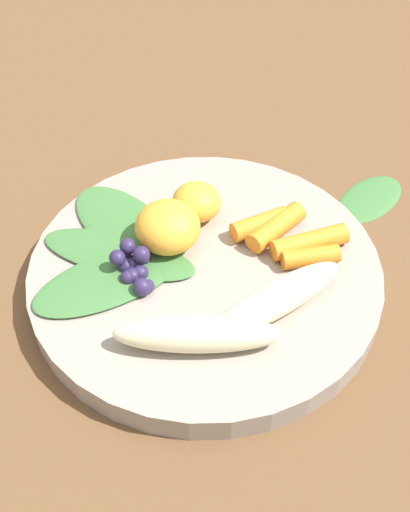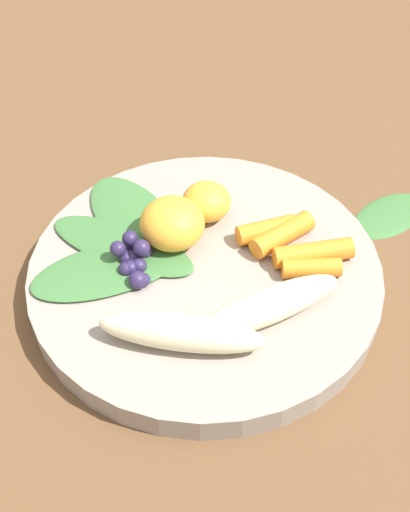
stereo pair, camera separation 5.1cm
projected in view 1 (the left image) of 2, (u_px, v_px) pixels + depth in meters
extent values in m
plane|color=brown|center=(205.00, 283.00, 0.53)|extent=(2.40, 2.40, 0.00)
cylinder|color=gray|center=(205.00, 274.00, 0.52)|extent=(0.29, 0.29, 0.02)
ellipsoid|color=beige|center=(277.00, 299.00, 0.47)|extent=(0.08, 0.12, 0.03)
ellipsoid|color=beige|center=(198.00, 334.00, 0.45)|extent=(0.04, 0.12, 0.03)
ellipsoid|color=#F4A833|center=(168.00, 227.00, 0.52)|extent=(0.05, 0.05, 0.04)
ellipsoid|color=#F4A833|center=(200.00, 202.00, 0.54)|extent=(0.04, 0.04, 0.03)
cylinder|color=orange|center=(310.00, 257.00, 0.51)|extent=(0.02, 0.05, 0.02)
cylinder|color=orange|center=(309.00, 242.00, 0.52)|extent=(0.03, 0.07, 0.02)
cylinder|color=orange|center=(276.00, 227.00, 0.53)|extent=(0.05, 0.06, 0.02)
cylinder|color=orange|center=(260.00, 224.00, 0.54)|extent=(0.03, 0.05, 0.02)
sphere|color=#2D234C|center=(126.00, 268.00, 0.50)|extent=(0.01, 0.01, 0.01)
sphere|color=#2D234C|center=(143.00, 257.00, 0.51)|extent=(0.01, 0.01, 0.01)
sphere|color=#2D234C|center=(140.00, 273.00, 0.50)|extent=(0.01, 0.01, 0.01)
sphere|color=#2D234C|center=(133.00, 265.00, 0.51)|extent=(0.01, 0.01, 0.01)
sphere|color=#2D234C|center=(141.00, 250.00, 0.50)|extent=(0.01, 0.01, 0.01)
sphere|color=#2D234C|center=(132.00, 276.00, 0.50)|extent=(0.01, 0.01, 0.01)
sphere|color=#2D234C|center=(129.00, 255.00, 0.51)|extent=(0.01, 0.01, 0.01)
sphere|color=#2D234C|center=(128.00, 277.00, 0.50)|extent=(0.01, 0.01, 0.01)
sphere|color=#2D234C|center=(142.00, 287.00, 0.49)|extent=(0.01, 0.01, 0.01)
sphere|color=#2D234C|center=(128.00, 246.00, 0.51)|extent=(0.01, 0.01, 0.01)
sphere|color=#2D234C|center=(148.00, 286.00, 0.49)|extent=(0.01, 0.01, 0.01)
sphere|color=#2D234C|center=(117.00, 261.00, 0.49)|extent=(0.01, 0.01, 0.01)
ellipsoid|color=#3D7038|center=(126.00, 226.00, 0.54)|extent=(0.14, 0.12, 0.00)
ellipsoid|color=#3D7038|center=(118.00, 254.00, 0.52)|extent=(0.10, 0.14, 0.00)
ellipsoid|color=#3D7038|center=(110.00, 279.00, 0.50)|extent=(0.10, 0.14, 0.00)
ellipsoid|color=#3D7038|center=(370.00, 197.00, 0.60)|extent=(0.09, 0.09, 0.01)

